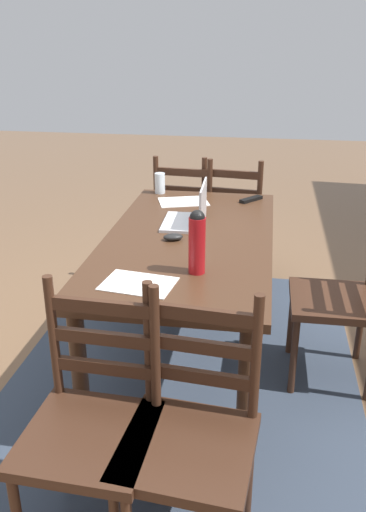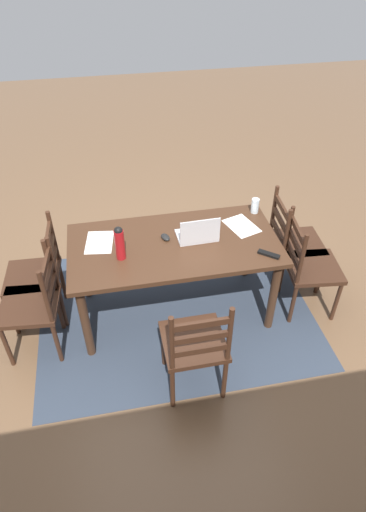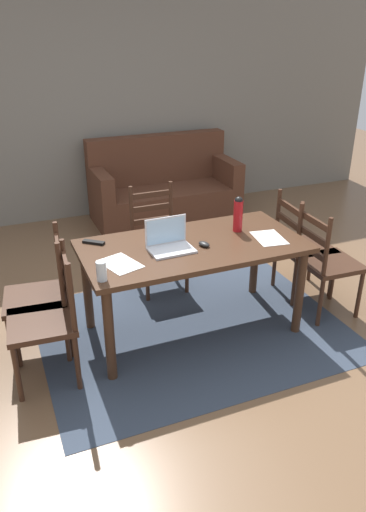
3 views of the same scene
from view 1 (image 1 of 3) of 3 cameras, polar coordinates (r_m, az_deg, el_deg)
ground_plane at (r=3.10m, az=0.55°, el=-11.14°), size 14.00×14.00×0.00m
area_rug at (r=3.10m, az=0.55°, el=-11.09°), size 2.39×1.84×0.01m
dining_table at (r=2.79m, az=0.60°, el=0.23°), size 1.68×0.85×0.76m
chair_far_head at (r=2.87m, az=16.56°, el=-4.42°), size 0.44×0.44×0.95m
chair_right_near at (r=1.98m, az=-9.62°, el=-17.48°), size 0.46×0.46×0.95m
chair_left_far at (r=3.89m, az=5.48°, el=3.67°), size 0.49×0.49×0.95m
chair_left_near at (r=3.92m, az=0.52°, el=3.94°), size 0.47×0.47×0.95m
chair_right_far at (r=1.91m, az=0.74°, el=-18.76°), size 0.48×0.48×0.95m
laptop at (r=2.92m, az=0.96°, el=4.48°), size 0.33×0.23×0.23m
water_bottle at (r=2.29m, az=1.50°, el=1.63°), size 0.07×0.07×0.28m
drinking_glass at (r=3.50m, az=-2.48°, el=7.74°), size 0.07×0.07×0.13m
computer_mouse at (r=2.70m, az=-1.06°, el=2.03°), size 0.09×0.11×0.03m
tv_remote at (r=3.37m, az=7.25°, el=6.00°), size 0.16×0.14×0.02m
paper_stack_left at (r=2.25m, az=-4.76°, el=-2.95°), size 0.25×0.32×0.00m
paper_stack_right at (r=3.33m, az=0.04°, el=5.80°), size 0.29×0.35×0.00m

